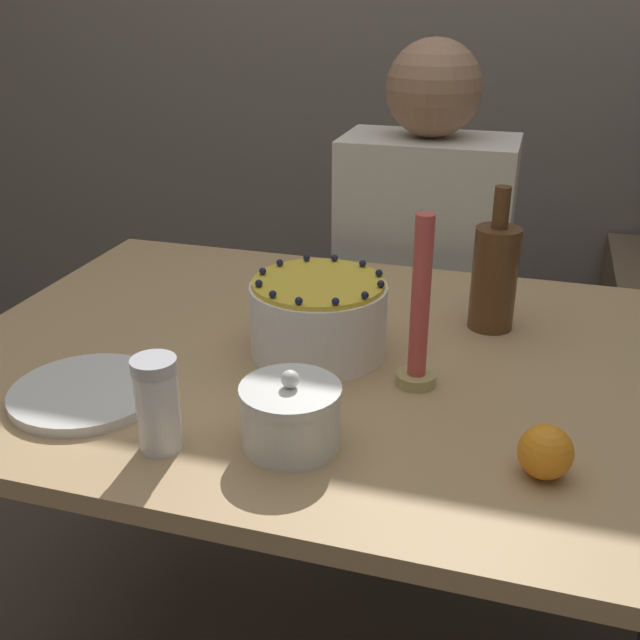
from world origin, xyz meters
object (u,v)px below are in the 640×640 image
object	(u,v)px
sugar_shaker	(158,404)
person_man_blue_shirt	(420,323)
cake	(320,318)
candle	(419,319)
sugar_bowl	(291,416)
bottle	(494,276)

from	to	relation	value
sugar_shaker	person_man_blue_shirt	distance (m)	1.04
cake	candle	world-z (taller)	candle
sugar_bowl	sugar_shaker	world-z (taller)	sugar_shaker
candle	bottle	distance (m)	0.26
candle	person_man_blue_shirt	xyz separation A→B (m)	(-0.10, 0.71, -0.33)
sugar_shaker	bottle	distance (m)	0.64
cake	person_man_blue_shirt	distance (m)	0.72
cake	sugar_bowl	size ratio (longest dim) A/B	1.67
cake	candle	bearing A→B (deg)	-19.19
candle	bottle	world-z (taller)	candle
candle	sugar_shaker	bearing A→B (deg)	-137.64
cake	bottle	distance (m)	0.32
sugar_bowl	bottle	distance (m)	0.51
sugar_bowl	person_man_blue_shirt	world-z (taller)	person_man_blue_shirt
cake	candle	size ratio (longest dim) A/B	0.83
cake	candle	xyz separation A→B (m)	(0.17, -0.06, 0.05)
bottle	person_man_blue_shirt	bearing A→B (deg)	112.44
candle	person_man_blue_shirt	bearing A→B (deg)	98.15
bottle	candle	bearing A→B (deg)	-110.27
cake	person_man_blue_shirt	world-z (taller)	person_man_blue_shirt
sugar_bowl	candle	size ratio (longest dim) A/B	0.50
cake	sugar_bowl	bearing A→B (deg)	-81.49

